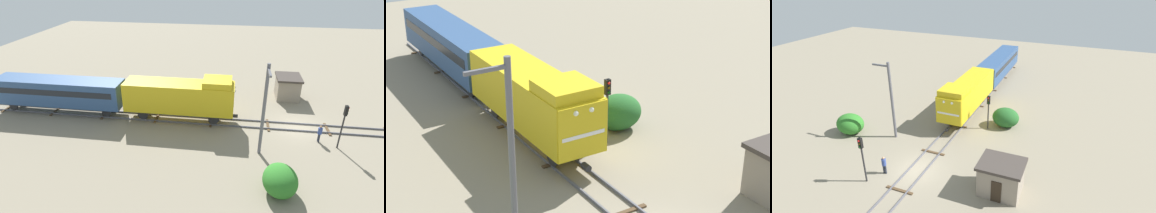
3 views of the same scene
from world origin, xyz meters
TOP-DOWN VIEW (x-y plane):
  - ground_plane at (0.00, 0.00)m, footprint 104.39×104.39m
  - railway_track at (0.00, -0.00)m, footprint 2.40×69.59m
  - locomotive at (0.00, 11.86)m, footprint 2.90×11.60m
  - passenger_car_leading at (0.00, 25.20)m, footprint 2.84×14.00m
  - traffic_signal_near at (-3.20, -2.94)m, footprint 0.32×0.34m
  - traffic_signal_mid at (3.40, 9.44)m, footprint 0.32×0.34m
  - worker_near_track at (-2.40, -1.46)m, footprint 0.38×0.38m
  - catenary_mast at (-5.06, 4.08)m, footprint 1.94×0.28m
  - relay_hut at (7.50, 0.11)m, footprint 3.50×2.90m
  - bush_near at (-9.88, 2.96)m, footprint 3.03×2.48m
  - bush_mid at (5.06, 10.69)m, footprint 2.98×2.44m

SIDE VIEW (x-z plane):
  - ground_plane at x=0.00m, z-range 0.00..0.00m
  - railway_track at x=0.00m, z-range -0.01..0.15m
  - worker_near_track at x=-2.40m, z-range 0.15..1.85m
  - bush_mid at x=5.06m, z-range 0.00..2.17m
  - bush_near at x=-9.88m, z-range 0.00..2.20m
  - relay_hut at x=7.50m, z-range 0.02..2.76m
  - passenger_car_leading at x=0.00m, z-range 0.69..4.35m
  - traffic_signal_mid at x=3.40m, z-range 0.77..4.66m
  - locomotive at x=0.00m, z-range 0.47..5.07m
  - traffic_signal_near at x=-3.20m, z-range 0.82..5.01m
  - catenary_mast at x=-5.06m, z-range 0.25..8.39m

